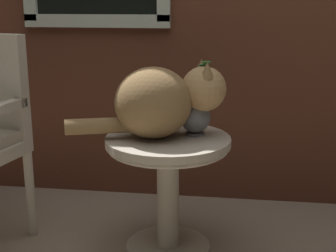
% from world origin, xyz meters
% --- Properties ---
extents(wicker_side_table, '(0.55, 0.55, 0.55)m').
position_xyz_m(wicker_side_table, '(0.12, 0.16, 0.39)').
color(wicker_side_table, '#B2A893').
rests_on(wicker_side_table, ground_plane).
extents(cat, '(0.68, 0.39, 0.33)m').
position_xyz_m(cat, '(0.09, 0.15, 0.71)').
color(cat, olive).
rests_on(cat, wicker_side_table).
extents(pewter_vase_with_ivy, '(0.13, 0.13, 0.32)m').
position_xyz_m(pewter_vase_with_ivy, '(0.23, 0.21, 0.65)').
color(pewter_vase_with_ivy, slate).
rests_on(pewter_vase_with_ivy, wicker_side_table).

